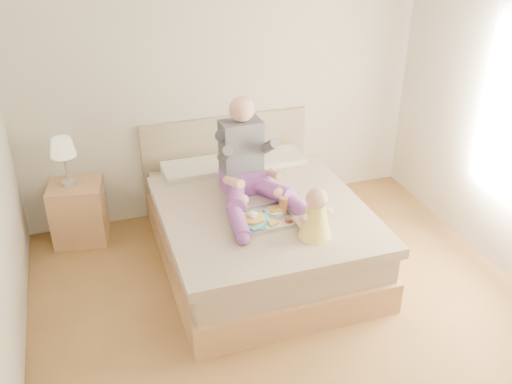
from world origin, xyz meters
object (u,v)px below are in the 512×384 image
object	(u,v)px
adult	(249,169)
tray	(264,216)
bed	(256,226)
nightstand	(79,212)
baby	(315,217)

from	to	relation	value
adult	tray	bearing A→B (deg)	-94.54
bed	tray	world-z (taller)	bed
bed	nightstand	world-z (taller)	bed
tray	baby	xyz separation A→B (m)	(0.29, -0.34, 0.14)
bed	nightstand	bearing A→B (deg)	152.09
bed	baby	size ratio (longest dim) A/B	5.17
bed	adult	distance (m)	0.56
baby	nightstand	bearing A→B (deg)	132.26
tray	bed	bearing A→B (deg)	76.82
nightstand	tray	world-z (taller)	tray
nightstand	baby	world-z (taller)	baby
bed	tray	distance (m)	0.50
nightstand	tray	bearing A→B (deg)	-29.87
bed	nightstand	xyz separation A→B (m)	(-1.50, 0.80, -0.02)
nightstand	bed	bearing A→B (deg)	-18.70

